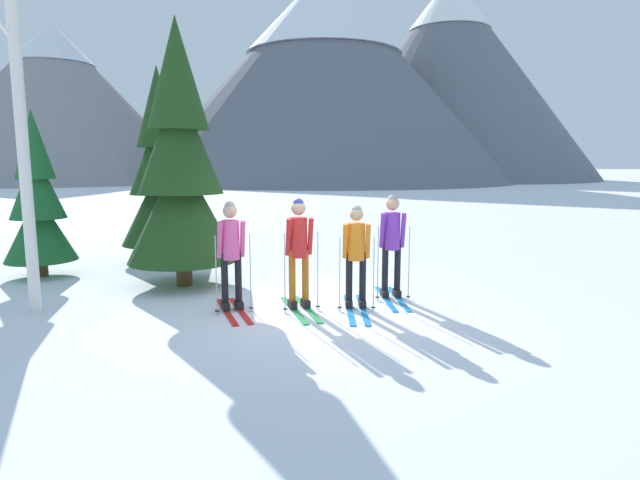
# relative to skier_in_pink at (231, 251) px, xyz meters

# --- Properties ---
(ground_plane) EXTENTS (400.00, 400.00, 0.00)m
(ground_plane) POSITION_rel_skier_in_pink_xyz_m (1.37, 0.08, -0.97)
(ground_plane) COLOR white
(skier_in_pink) EXTENTS (0.77, 1.61, 1.76)m
(skier_in_pink) POSITION_rel_skier_in_pink_xyz_m (0.00, 0.00, 0.00)
(skier_in_pink) COLOR red
(skier_in_pink) RESTS_ON ground
(skier_in_red) EXTENTS (0.69, 1.65, 1.80)m
(skier_in_red) POSITION_rel_skier_in_pink_xyz_m (1.07, 0.07, 0.05)
(skier_in_red) COLOR green
(skier_in_red) RESTS_ON ground
(skier_in_orange) EXTENTS (0.61, 1.80, 1.69)m
(skier_in_orange) POSITION_rel_skier_in_pink_xyz_m (2.00, 0.05, -0.03)
(skier_in_orange) COLOR #1E84D1
(skier_in_orange) RESTS_ON ground
(skier_in_purple) EXTENTS (0.61, 1.69, 1.82)m
(skier_in_purple) POSITION_rel_skier_in_pink_xyz_m (2.70, 0.70, 0.06)
(skier_in_purple) COLOR #1E84D1
(skier_in_purple) RESTS_ON ground
(pine_tree_near) EXTENTS (2.08, 2.08, 5.02)m
(pine_tree_near) POSITION_rel_skier_in_pink_xyz_m (-1.14, 1.79, 1.32)
(pine_tree_near) COLOR #51381E
(pine_tree_near) RESTS_ON ground
(pine_tree_mid) EXTENTS (1.42, 1.42, 3.44)m
(pine_tree_mid) POSITION_rel_skier_in_pink_xyz_m (-4.30, 2.78, 0.60)
(pine_tree_mid) COLOR #51381E
(pine_tree_mid) RESTS_ON ground
(pine_tree_far) EXTENTS (1.90, 1.90, 4.59)m
(pine_tree_far) POSITION_rel_skier_in_pink_xyz_m (-2.15, 4.31, 1.12)
(pine_tree_far) COLOR #51381E
(pine_tree_far) RESTS_ON ground
(birch_tree_tall) EXTENTS (0.39, 1.19, 5.27)m
(birch_tree_tall) POSITION_rel_skier_in_pink_xyz_m (-3.08, -0.05, 1.73)
(birch_tree_tall) COLOR silver
(birch_tree_tall) RESTS_ON ground
(mountain_ridge_distant) EXTENTS (90.90, 54.81, 28.97)m
(mountain_ridge_distant) POSITION_rel_skier_in_pink_xyz_m (5.84, 64.07, 12.36)
(mountain_ridge_distant) COLOR gray
(mountain_ridge_distant) RESTS_ON ground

